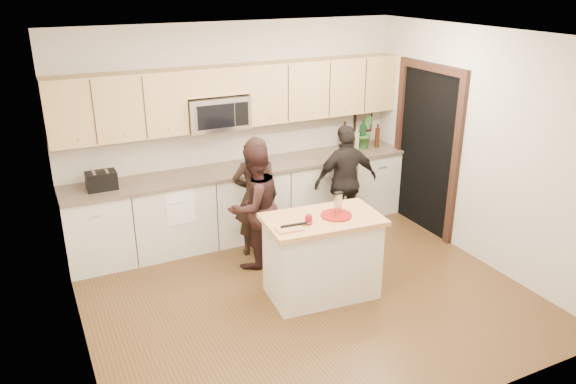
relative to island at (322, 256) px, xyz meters
name	(u,v)px	position (x,y,z in m)	size (l,w,h in m)	color
floor	(306,294)	(-0.15, 0.05, -0.45)	(4.50, 4.50, 0.00)	#55391D
room_shell	(308,140)	(-0.15, 0.05, 1.28)	(4.52, 4.02, 2.71)	beige
back_cabinetry	(246,201)	(-0.15, 1.74, 0.02)	(4.50, 0.66, 0.94)	beige
upper_cabinetry	(241,94)	(-0.12, 1.89, 1.39)	(4.50, 0.33, 0.75)	tan
microwave	(217,113)	(-0.46, 1.85, 1.20)	(0.76, 0.41, 0.40)	silver
doorway	(426,144)	(2.08, 0.95, 0.70)	(0.06, 1.25, 2.20)	black
framed_picture	(363,119)	(1.80, 2.04, 0.83)	(0.30, 0.03, 0.38)	black
dish_towel	(177,194)	(-1.10, 1.56, 0.35)	(0.34, 0.60, 0.48)	white
island	(322,256)	(0.00, 0.00, 0.00)	(1.26, 0.80, 0.90)	beige
red_plate	(336,215)	(0.14, -0.03, 0.45)	(0.33, 0.33, 0.02)	maroon
box_grater	(338,202)	(0.19, 0.03, 0.57)	(0.08, 0.05, 0.22)	silver
drink_glass	(309,219)	(-0.20, -0.07, 0.49)	(0.07, 0.07, 0.09)	maroon
cutting_board	(289,228)	(-0.44, -0.11, 0.46)	(0.26, 0.18, 0.02)	tan
tongs	(294,225)	(-0.38, -0.09, 0.47)	(0.27, 0.03, 0.02)	black
knife	(302,224)	(-0.29, -0.10, 0.47)	(0.23, 0.02, 0.01)	silver
toaster	(101,181)	(-1.91, 1.72, 0.59)	(0.33, 0.22, 0.21)	black
bottle_cluster	(357,137)	(1.54, 1.78, 0.66)	(0.53, 0.22, 0.40)	black
orchid	(364,132)	(1.65, 1.77, 0.71)	(0.25, 0.20, 0.45)	#376829
woman_left	(256,197)	(-0.25, 1.18, 0.29)	(0.54, 0.36, 1.49)	black
woman_center	(254,207)	(-0.38, 0.93, 0.28)	(0.71, 0.56, 1.47)	black
woman_right	(346,181)	(1.01, 1.18, 0.28)	(0.87, 0.36, 1.48)	black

